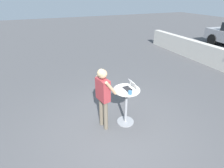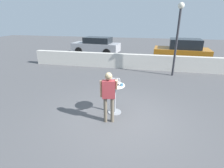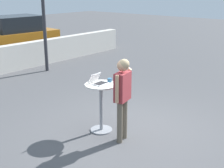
{
  "view_description": "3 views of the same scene",
  "coord_description": "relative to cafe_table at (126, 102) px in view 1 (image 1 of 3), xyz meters",
  "views": [
    {
      "loc": [
        3.08,
        -1.36,
        3.17
      ],
      "look_at": [
        -0.47,
        0.13,
        1.17
      ],
      "focal_mm": 28.0,
      "sensor_mm": 36.0,
      "label": 1
    },
    {
      "loc": [
        0.75,
        -4.86,
        3.15
      ],
      "look_at": [
        -0.33,
        0.21,
        1.17
      ],
      "focal_mm": 28.0,
      "sensor_mm": 36.0,
      "label": 2
    },
    {
      "loc": [
        -4.81,
        -3.62,
        2.93
      ],
      "look_at": [
        -0.39,
        0.09,
        1.14
      ],
      "focal_mm": 50.0,
      "sensor_mm": 36.0,
      "label": 3
    }
  ],
  "objects": [
    {
      "name": "laptop",
      "position": [
        -0.0,
        0.07,
        0.43
      ],
      "size": [
        0.32,
        0.33,
        0.2
      ],
      "color": "silver",
      "rests_on": "cafe_table"
    },
    {
      "name": "standing_person",
      "position": [
        -0.07,
        -0.61,
        0.4
      ],
      "size": [
        0.54,
        0.42,
        1.67
      ],
      "color": "brown",
      "rests_on": "ground_plane"
    },
    {
      "name": "coffee_mug",
      "position": [
        0.23,
        -0.04,
        0.42
      ],
      "size": [
        0.12,
        0.1,
        0.08
      ],
      "color": "#336084",
      "rests_on": "cafe_table"
    },
    {
      "name": "ground_plane",
      "position": [
        0.29,
        -0.46,
        -0.65
      ],
      "size": [
        50.0,
        50.0,
        0.0
      ],
      "primitive_type": "plane",
      "color": "#4C4C4F"
    },
    {
      "name": "cafe_table",
      "position": [
        0.0,
        0.0,
        0.0
      ],
      "size": [
        0.67,
        0.67,
        1.04
      ],
      "color": "gray",
      "rests_on": "ground_plane"
    }
  ]
}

